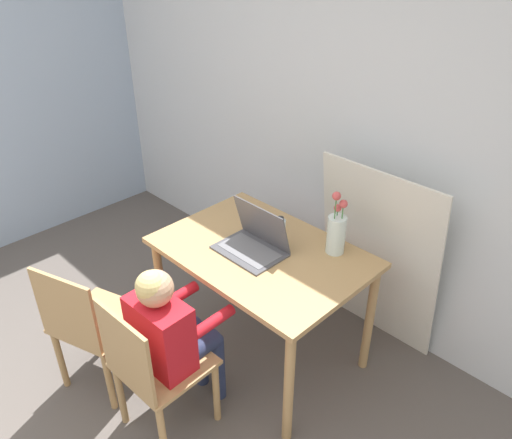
# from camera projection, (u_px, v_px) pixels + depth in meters

# --- Properties ---
(wall_back) EXTENTS (6.40, 0.05, 2.50)m
(wall_back) POSITION_uv_depth(u_px,v_px,m) (343.00, 122.00, 2.89)
(wall_back) COLOR silver
(wall_back) RESTS_ON ground_plane
(dining_table) EXTENTS (1.12, 0.77, 0.74)m
(dining_table) POSITION_uv_depth(u_px,v_px,m) (262.00, 264.00, 2.72)
(dining_table) COLOR tan
(dining_table) RESTS_ON ground_plane
(chair_occupied) EXTENTS (0.41, 0.41, 0.82)m
(chair_occupied) POSITION_uv_depth(u_px,v_px,m) (153.00, 368.00, 2.36)
(chair_occupied) COLOR tan
(chair_occupied) RESTS_ON ground_plane
(chair_spare) EXTENTS (0.51, 0.51, 0.82)m
(chair_spare) POSITION_uv_depth(u_px,v_px,m) (91.00, 325.00, 2.61)
(chair_spare) COLOR tan
(chair_spare) RESTS_ON ground_plane
(person_seated) EXTENTS (0.33, 0.43, 0.96)m
(person_seated) POSITION_uv_depth(u_px,v_px,m) (170.00, 329.00, 2.35)
(person_seated) COLOR red
(person_seated) RESTS_ON ground_plane
(laptop) EXTENTS (0.36, 0.26, 0.25)m
(laptop) POSITION_uv_depth(u_px,v_px,m) (255.00, 240.00, 2.64)
(laptop) COLOR #4C4C51
(laptop) RESTS_ON dining_table
(flower_vase) EXTENTS (0.10, 0.10, 0.36)m
(flower_vase) POSITION_uv_depth(u_px,v_px,m) (336.00, 231.00, 2.59)
(flower_vase) COLOR silver
(flower_vase) RESTS_ON dining_table
(water_bottle) EXTENTS (0.06, 0.06, 0.18)m
(water_bottle) POSITION_uv_depth(u_px,v_px,m) (280.00, 233.00, 2.65)
(water_bottle) COLOR silver
(water_bottle) RESTS_ON dining_table
(cardboard_panel) EXTENTS (0.76, 0.18, 1.14)m
(cardboard_panel) POSITION_uv_depth(u_px,v_px,m) (377.00, 257.00, 2.90)
(cardboard_panel) COLOR silver
(cardboard_panel) RESTS_ON ground_plane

